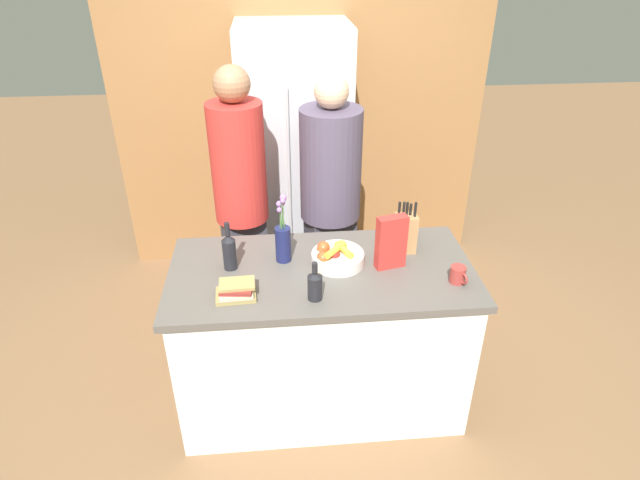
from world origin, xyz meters
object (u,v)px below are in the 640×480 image
refrigerator (295,162)px  person_at_sink (241,195)px  bottle_wine (407,225)px  book_stack (236,290)px  flower_vase (283,240)px  coffee_mug (458,275)px  cereal_box (391,242)px  bottle_oil (315,285)px  fruit_bowl (337,256)px  knife_block (405,232)px  bottle_vinegar (229,251)px  person_in_blue (330,196)px

refrigerator → person_at_sink: refrigerator is taller
bottle_wine → book_stack: bearing=-152.8°
flower_vase → coffee_mug: 0.91m
cereal_box → person_at_sink: person_at_sink is taller
bottle_oil → person_at_sink: 1.00m
fruit_bowl → person_at_sink: size_ratio=0.16×
knife_block → bottle_vinegar: (-0.94, -0.09, -0.01)m
refrigerator → coffee_mug: (0.73, -1.51, -0.02)m
bottle_oil → refrigerator: bearing=90.4°
coffee_mug → knife_block: bearing=121.4°
cereal_box → bottle_oil: (-0.41, -0.25, -0.07)m
knife_block → person_at_sink: bearing=149.4°
cereal_box → bottle_vinegar: size_ratio=1.09×
refrigerator → person_at_sink: 0.75m
coffee_mug → book_stack: bearing=-178.9°
bottle_vinegar → coffee_mug: bearing=-11.6°
person_in_blue → bottle_oil: bearing=-117.2°
book_stack → bottle_oil: bottle_oil is taller
bottle_vinegar → person_at_sink: (0.04, 0.62, 0.02)m
fruit_bowl → person_at_sink: bearing=129.5°
flower_vase → bottle_wine: bearing=14.0°
person_in_blue → refrigerator: bearing=90.6°
coffee_mug → bottle_oil: 0.72m
person_at_sink → refrigerator: bearing=40.9°
refrigerator → bottle_wine: refrigerator is taller
person_at_sink → bottle_vinegar: bearing=-113.2°
refrigerator → knife_block: bearing=-65.7°
knife_block → coffee_mug: 0.39m
refrigerator → fruit_bowl: bearing=-83.3°
fruit_bowl → bottle_vinegar: 0.56m
refrigerator → knife_block: size_ratio=6.43×
bottle_vinegar → book_stack: bearing=-80.7°
bottle_wine → knife_block: bearing=-108.1°
refrigerator → bottle_wine: 1.20m
book_stack → person_in_blue: size_ratio=0.11×
bottle_oil → person_in_blue: size_ratio=0.12×
knife_block → cereal_box: 0.19m
flower_vase → book_stack: size_ratio=1.95×
fruit_bowl → book_stack: bearing=-154.0°
knife_block → book_stack: (-0.90, -0.34, -0.08)m
knife_block → bottle_oil: size_ratio=1.47×
refrigerator → flower_vase: 1.23m
knife_block → flower_vase: flower_vase is taller
flower_vase → person_at_sink: size_ratio=0.21×
fruit_bowl → cereal_box: 0.30m
flower_vase → person_at_sink: person_at_sink is taller
refrigerator → book_stack: size_ratio=9.67×
book_stack → refrigerator: bearing=76.7°
bottle_oil → person_in_blue: bearing=79.6°
coffee_mug → fruit_bowl: bearing=158.4°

